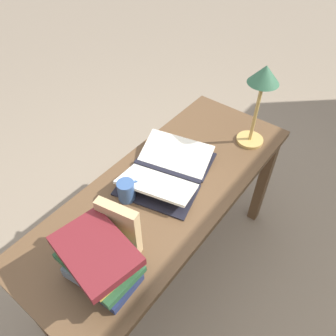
{
  "coord_description": "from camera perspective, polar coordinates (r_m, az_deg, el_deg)",
  "views": [
    {
      "loc": [
        0.79,
        0.63,
        1.92
      ],
      "look_at": [
        -0.04,
        -0.02,
        0.85
      ],
      "focal_mm": 35.0,
      "sensor_mm": 36.0,
      "label": 1
    }
  ],
  "objects": [
    {
      "name": "reading_desk",
      "position": [
        1.62,
        -0.38,
        -6.01
      ],
      "size": [
        1.49,
        0.59,
        0.77
      ],
      "color": "brown",
      "rests_on": "ground_plane"
    },
    {
      "name": "book_stack_tall",
      "position": [
        1.22,
        -11.95,
        -15.69
      ],
      "size": [
        0.25,
        0.32,
        0.2
      ],
      "color": "#1E284C",
      "rests_on": "reading_desk"
    },
    {
      "name": "open_book",
      "position": [
        1.58,
        -0.2,
        -0.42
      ],
      "size": [
        0.53,
        0.46,
        0.07
      ],
      "rotation": [
        0.0,
        0.0,
        0.25
      ],
      "color": "black",
      "rests_on": "reading_desk"
    },
    {
      "name": "reading_lamp",
      "position": [
        1.63,
        16.07,
        13.5
      ],
      "size": [
        0.15,
        0.15,
        0.44
      ],
      "color": "tan",
      "rests_on": "reading_desk"
    },
    {
      "name": "ground_plane",
      "position": [
        2.17,
        -0.3,
        -16.82
      ],
      "size": [
        12.0,
        12.0,
        0.0
      ],
      "primitive_type": "plane",
      "color": "gray"
    },
    {
      "name": "book_standing_upright",
      "position": [
        1.26,
        -8.48,
        -10.18
      ],
      "size": [
        0.07,
        0.17,
        0.24
      ],
      "rotation": [
        0.0,
        0.0,
        0.19
      ],
      "color": "tan",
      "rests_on": "reading_desk"
    },
    {
      "name": "coffee_mug",
      "position": [
        1.46,
        -7.23,
        -3.92
      ],
      "size": [
        0.11,
        0.08,
        0.1
      ],
      "rotation": [
        0.0,
        0.0,
        3.05
      ],
      "color": "#335184",
      "rests_on": "reading_desk"
    }
  ]
}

